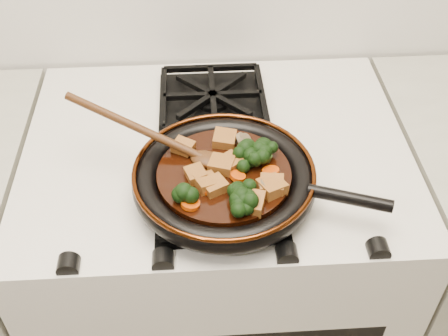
{
  "coord_description": "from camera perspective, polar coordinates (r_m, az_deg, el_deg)",
  "views": [
    {
      "loc": [
        -0.04,
        0.85,
        1.63
      ],
      "look_at": [
        0.01,
        1.55,
        0.97
      ],
      "focal_mm": 45.0,
      "sensor_mm": 36.0,
      "label": 1
    }
  ],
  "objects": [
    {
      "name": "broccoli_floret_1",
      "position": [
        0.99,
        4.46,
        1.2
      ],
      "size": [
        0.09,
        0.08,
        0.07
      ],
      "primitive_type": null,
      "rotation": [
        0.19,
        0.13,
        0.61
      ],
      "color": "black",
      "rests_on": "braising_sauce"
    },
    {
      "name": "skillet",
      "position": [
        0.98,
        0.13,
        -1.14
      ],
      "size": [
        0.43,
        0.32,
        0.05
      ],
      "rotation": [
        0.0,
        0.0,
        -0.34
      ],
      "color": "black",
      "rests_on": "burner_grate_front"
    },
    {
      "name": "wooden_spoon",
      "position": [
        1.0,
        -6.19,
        2.89
      ],
      "size": [
        0.16,
        0.09,
        0.27
      ],
      "rotation": [
        0.0,
        0.0,
        2.74
      ],
      "color": "#43240E",
      "rests_on": "braising_sauce"
    },
    {
      "name": "tofu_cube_4",
      "position": [
        1.01,
        -4.16,
        2.11
      ],
      "size": [
        0.05,
        0.05,
        0.03
      ],
      "primitive_type": "cube",
      "rotation": [
        -0.11,
        -0.08,
        2.63
      ],
      "color": "brown",
      "rests_on": "braising_sauce"
    },
    {
      "name": "broccoli_floret_2",
      "position": [
        0.92,
        1.82,
        -2.43
      ],
      "size": [
        0.09,
        0.08,
        0.06
      ],
      "primitive_type": null,
      "rotation": [
        -0.05,
        -0.14,
        1.06
      ],
      "color": "black",
      "rests_on": "braising_sauce"
    },
    {
      "name": "tofu_cube_9",
      "position": [
        0.94,
        -0.98,
        -1.85
      ],
      "size": [
        0.05,
        0.05,
        0.02
      ],
      "primitive_type": "cube",
      "rotation": [
        -0.03,
        0.03,
        2.03
      ],
      "color": "brown",
      "rests_on": "braising_sauce"
    },
    {
      "name": "braising_sauce",
      "position": [
        0.98,
        0.0,
        -0.9
      ],
      "size": [
        0.23,
        0.23,
        0.02
      ],
      "primitive_type": "cylinder",
      "color": "black",
      "rests_on": "skillet"
    },
    {
      "name": "tofu_cube_3",
      "position": [
        0.98,
        0.63,
        0.55
      ],
      "size": [
        0.05,
        0.05,
        0.02
      ],
      "primitive_type": "cube",
      "rotation": [
        0.03,
        -0.04,
        2.24
      ],
      "color": "brown",
      "rests_on": "braising_sauce"
    },
    {
      "name": "tofu_cube_7",
      "position": [
        0.97,
        -0.25,
        0.28
      ],
      "size": [
        0.05,
        0.05,
        0.02
      ],
      "primitive_type": "cube",
      "rotation": [
        0.0,
        0.01,
        2.81
      ],
      "color": "brown",
      "rests_on": "braising_sauce"
    },
    {
      "name": "mushroom_slice_3",
      "position": [
        0.94,
        4.43,
        -1.96
      ],
      "size": [
        0.04,
        0.04,
        0.03
      ],
      "primitive_type": "cylinder",
      "rotation": [
        0.8,
        0.0,
        1.93
      ],
      "color": "brown",
      "rests_on": "braising_sauce"
    },
    {
      "name": "mushroom_slice_1",
      "position": [
        1.02,
        2.14,
        2.71
      ],
      "size": [
        0.04,
        0.04,
        0.03
      ],
      "primitive_type": "cylinder",
      "rotation": [
        0.89,
        0.0,
        1.09
      ],
      "color": "brown",
      "rests_on": "braising_sauce"
    },
    {
      "name": "burner_grate_back",
      "position": [
        1.21,
        -1.15,
        7.09
      ],
      "size": [
        0.23,
        0.23,
        0.03
      ],
      "primitive_type": null,
      "color": "black",
      "rests_on": "stove"
    },
    {
      "name": "carrot_coin_4",
      "position": [
        1.0,
        2.12,
        1.39
      ],
      "size": [
        0.03,
        0.03,
        0.02
      ],
      "primitive_type": "cylinder",
      "rotation": [
        0.31,
        -0.21,
        0.0
      ],
      "color": "#C73D05",
      "rests_on": "braising_sauce"
    },
    {
      "name": "mushroom_slice_2",
      "position": [
        0.95,
        4.75,
        -1.42
      ],
      "size": [
        0.04,
        0.04,
        0.02
      ],
      "primitive_type": "cylinder",
      "rotation": [
        0.48,
        0.0,
        1.35
      ],
      "color": "brown",
      "rests_on": "braising_sauce"
    },
    {
      "name": "broccoli_floret_7",
      "position": [
        1.0,
        3.51,
        1.75
      ],
      "size": [
        0.09,
        0.08,
        0.06
      ],
      "primitive_type": null,
      "rotation": [
        -0.09,
        -0.08,
        1.1
      ],
      "color": "black",
      "rests_on": "braising_sauce"
    },
    {
      "name": "tofu_cube_8",
      "position": [
        1.02,
        0.05,
        2.92
      ],
      "size": [
        0.05,
        0.05,
        0.03
      ],
      "primitive_type": "cube",
      "rotation": [
        0.07,
        -0.05,
        1.36
      ],
      "color": "brown",
      "rests_on": "braising_sauce"
    },
    {
      "name": "stove",
      "position": [
        1.45,
        -0.62,
        -11.33
      ],
      "size": [
        0.76,
        0.6,
        0.9
      ],
      "primitive_type": "cube",
      "color": "silver",
      "rests_on": "ground"
    },
    {
      "name": "tofu_cube_5",
      "position": [
        0.96,
        -2.88,
        -0.69
      ],
      "size": [
        0.04,
        0.04,
        0.02
      ],
      "primitive_type": "cube",
      "rotation": [
        -0.07,
        0.02,
        1.9
      ],
      "color": "brown",
      "rests_on": "braising_sauce"
    },
    {
      "name": "broccoli_floret_0",
      "position": [
        0.9,
        1.92,
        -3.96
      ],
      "size": [
        0.08,
        0.08,
        0.06
      ],
      "primitive_type": null,
      "rotation": [
        -0.05,
        0.17,
        0.32
      ],
      "color": "black",
      "rests_on": "braising_sauce"
    },
    {
      "name": "carrot_coin_3",
      "position": [
        0.93,
        -1.5,
        -2.08
      ],
      "size": [
        0.03,
        0.03,
        0.02
      ],
      "primitive_type": "cylinder",
      "rotation": [
        -0.13,
        -0.25,
        0.0
      ],
      "color": "#C73D05",
      "rests_on": "braising_sauce"
    },
    {
      "name": "broccoli_floret_3",
      "position": [
        0.91,
        2.35,
        -3.5
      ],
      "size": [
        0.08,
        0.08,
        0.06
      ],
      "primitive_type": null,
      "rotation": [
        -0.01,
        -0.13,
        1.24
      ],
      "color": "black",
      "rests_on": "braising_sauce"
    },
    {
      "name": "carrot_coin_2",
      "position": [
        0.94,
        4.99,
        -2.24
      ],
      "size": [
        0.03,
        0.03,
        0.01
      ],
      "primitive_type": "cylinder",
      "rotation": [
        0.12,
        0.16,
        0.0
      ],
      "color": "#C73D05",
      "rests_on": "braising_sauce"
    },
    {
      "name": "carrot_coin_5",
      "position": [
        0.91,
        -3.43,
        -3.62
      ],
      "size": [
        0.03,
        0.03,
        0.01
      ],
      "primitive_type": "cylinder",
      "rotation": [
        -0.05,
        0.12,
        0.0
      ],
      "color": "#C73D05",
      "rests_on": "braising_sauce"
    },
    {
      "name": "carrot_coin_1",
      "position": [
        0.97,
        4.78,
        -0.34
      ],
      "size": [
        0.03,
        0.03,
        0.02
      ],
      "primitive_type": "cylinder",
      "rotation": [
        -0.19,
        -0.09,
        0.0
      ],
      "color": "#C73D05",
      "rests_on": "braising_sauce"
    },
    {
      "name": "broccoli_floret_5",
      "position": [
        0.92,
        -4.03,
        -2.73
      ],
      "size": [
        0.08,
        0.09,
        0.05
      ],
      "primitive_type": null,
      "rotation": [
        -0.05,
        -0.05,
        2.26
      ],
      "color": "black",
      "rests_on": "braising_sauce"
    },
    {
      "name": "burner_grate_front",
      "position": [
        1.0,
        -0.38,
        -2.42
      ],
      "size": [
        0.23,
        0.23,
        0.03
      ],
      "primitive_type": null,
      "color": "black",
      "rests_on": "stove"
    },
    {
      "name": "tofu_cube_1",
      "position": [
        0.94,
        4.88,
        -1.75
      ],
      "size": [
        0.05,
        0.04,
        0.02
      ],
      "primitive_type": "cube",
      "rotation": [
        -0.03,
        -0.06,
        1.42
      ],
      "color": "brown",
      "rests_on": "braising_sauce"
    },
    {
      "name": "tofu_cube_0",
      "position": [
        0.94,
        4.87,
        -1.95
      ],
      "size": [
        0.06,
        0.06,
        0.03
      ],
      "primitive_type": "cube",
      "rotation": [
        0.08,
        0.07,
        2.06
      ],
      "color": "brown",
      "rests_on": "braising_sauce"
    },
    {
      "name": "tofu_cube_6",
      "position": [
        0.94,
        -1.79,
        -1.53
      ],
      "size": [
        0.05,
        0.05,
        0.03
      ],
      "primitive_type": "cube",
      "rotation": [
        -0.07,
        0.08,
        0.41
      ],
      "color": "brown",
      "rests_on": "braising_sauce"
    },
    {
      "name": "carrot_coin_0",
      "position": [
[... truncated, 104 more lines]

